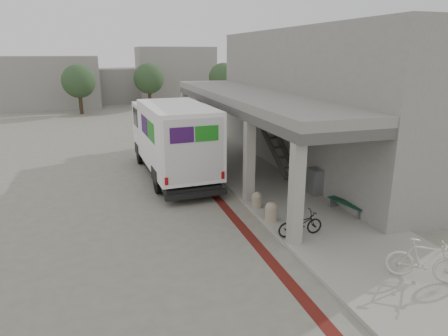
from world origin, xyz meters
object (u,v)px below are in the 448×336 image
object	(u,v)px
fedex_truck	(172,138)
bicycle_black	(300,224)
bench	(346,205)
bicycle_cream	(424,260)
utility_cabinet	(316,182)

from	to	relation	value
fedex_truck	bicycle_black	size ratio (longest dim) A/B	5.51
bench	bicycle_cream	bearing A→B (deg)	-111.86
fedex_truck	utility_cabinet	world-z (taller)	fedex_truck
utility_cabinet	bicycle_cream	size ratio (longest dim) A/B	0.58
fedex_truck	bicycle_black	bearing A→B (deg)	-74.39
bicycle_cream	fedex_truck	bearing A→B (deg)	57.58
utility_cabinet	bicycle_black	size ratio (longest dim) A/B	0.70
bicycle_black	bicycle_cream	xyz separation A→B (m)	(1.81, -3.35, 0.16)
fedex_truck	bench	xyz separation A→B (m)	(5.23, -6.88, -1.53)
fedex_truck	utility_cabinet	bearing A→B (deg)	-45.13
fedex_truck	bicycle_cream	xyz separation A→B (m)	(4.47, -11.47, -1.24)
bench	bicycle_black	world-z (taller)	bicycle_black
utility_cabinet	fedex_truck	bearing A→B (deg)	138.18
fedex_truck	bicycle_black	distance (m)	8.66
fedex_truck	bench	size ratio (longest dim) A/B	5.13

